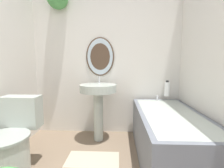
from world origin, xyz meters
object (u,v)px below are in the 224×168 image
at_px(toilet, 10,147).
at_px(bathtub, 169,136).
at_px(pedestal_sink, 98,97).
at_px(shampoo_bottle, 167,89).

xyz_separation_m(toilet, bathtub, (1.61, 0.35, -0.02)).
bearing_deg(pedestal_sink, bathtub, -28.55).
bearing_deg(bathtub, toilet, -167.71).
xyz_separation_m(toilet, pedestal_sink, (0.75, 0.82, 0.32)).
bearing_deg(shampoo_bottle, pedestal_sink, -173.62).
distance_m(toilet, shampoo_bottle, 2.02).
bearing_deg(pedestal_sink, toilet, -132.36).
bearing_deg(shampoo_bottle, bathtub, -102.21).
height_order(pedestal_sink, bathtub, pedestal_sink).
bearing_deg(bathtub, shampoo_bottle, 77.79).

